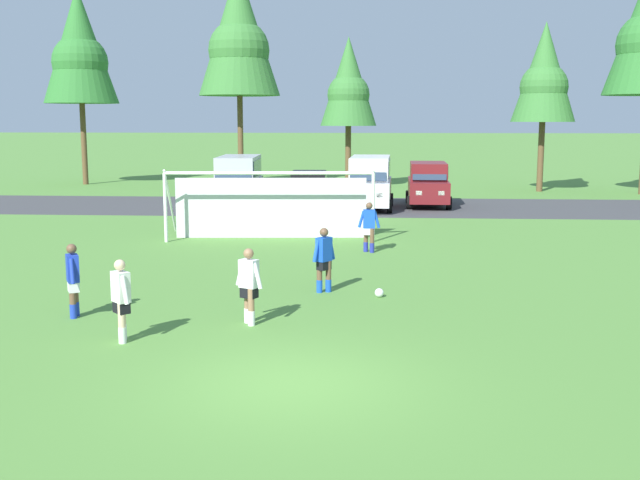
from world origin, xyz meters
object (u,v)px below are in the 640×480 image
at_px(player_midfield_center, 249,286).
at_px(parked_car_slot_center, 428,184).
at_px(player_defender_far, 121,301).
at_px(parked_car_slot_far_left, 239,181).
at_px(player_striker_near, 324,260).
at_px(soccer_ball, 379,293).
at_px(parked_car_slot_center_left, 370,181).
at_px(player_winger_right, 369,227).
at_px(parked_car_slot_left, 309,188).
at_px(player_winger_left, 73,281).
at_px(soccer_goal, 271,203).

relative_size(player_midfield_center, parked_car_slot_center, 0.35).
xyz_separation_m(player_midfield_center, parked_car_slot_center, (5.35, 22.64, 0.29)).
height_order(player_defender_far, parked_car_slot_far_left, parked_car_slot_far_left).
bearing_deg(parked_car_slot_center, player_striker_near, -101.47).
bearing_deg(soccer_ball, parked_car_slot_center_left, 90.97).
bearing_deg(player_winger_right, parked_car_slot_left, 103.08).
bearing_deg(player_striker_near, player_defender_far, -128.74).
xyz_separation_m(player_striker_near, player_winger_left, (-5.33, -2.82, 0.00)).
bearing_deg(parked_car_slot_center, player_winger_right, -101.90).
bearing_deg(parked_car_slot_left, player_winger_right, -76.92).
bearing_deg(soccer_ball, player_midfield_center, -136.09).
height_order(player_defender_far, parked_car_slot_center_left, parked_car_slot_center_left).
relative_size(player_midfield_center, player_winger_right, 1.00).
distance_m(player_defender_far, player_winger_left, 2.42).
xyz_separation_m(player_striker_near, player_midfield_center, (-1.39, -3.13, 0.00)).
bearing_deg(player_midfield_center, player_striker_near, 66.06).
bearing_deg(parked_car_slot_far_left, player_striker_near, -73.56).
height_order(parked_car_slot_far_left, parked_car_slot_center, parked_car_slot_far_left).
bearing_deg(player_midfield_center, parked_car_slot_left, 91.51).
height_order(parked_car_slot_far_left, parked_car_slot_center_left, same).
bearing_deg(player_defender_far, parked_car_slot_center, 72.42).
bearing_deg(parked_car_slot_center_left, player_striker_near, -93.44).
relative_size(player_striker_near, player_midfield_center, 1.00).
distance_m(parked_car_slot_left, parked_car_slot_center, 5.95).
bearing_deg(parked_car_slot_center_left, soccer_goal, -110.70).
distance_m(player_midfield_center, player_winger_left, 3.96).
bearing_deg(parked_car_slot_left, player_winger_left, -98.67).
bearing_deg(soccer_ball, parked_car_slot_left, 99.74).
height_order(soccer_ball, parked_car_slot_left, parked_car_slot_left).
height_order(soccer_goal, parked_car_slot_far_left, soccer_goal).
height_order(soccer_ball, player_winger_left, player_winger_left).
bearing_deg(player_winger_left, player_striker_near, 27.87).
bearing_deg(player_striker_near, parked_car_slot_center, 78.53).
bearing_deg(player_striker_near, parked_car_slot_far_left, 106.44).
bearing_deg(player_striker_near, soccer_goal, 106.19).
height_order(player_defender_far, parked_car_slot_center, parked_car_slot_center).
relative_size(soccer_goal, parked_car_slot_far_left, 1.54).
bearing_deg(player_defender_far, player_winger_right, 65.57).
relative_size(player_striker_near, player_winger_left, 1.00).
height_order(player_striker_near, player_winger_right, same).
bearing_deg(player_defender_far, soccer_ball, 39.16).
distance_m(player_winger_left, player_winger_right, 10.86).
bearing_deg(parked_car_slot_center, soccer_ball, -97.33).
relative_size(soccer_ball, player_midfield_center, 0.13).
distance_m(player_striker_near, parked_car_slot_center_left, 18.01).
height_order(soccer_ball, player_midfield_center, player_midfield_center).
bearing_deg(player_midfield_center, parked_car_slot_center_left, 83.33).
relative_size(soccer_ball, parked_car_slot_center, 0.05).
bearing_deg(parked_car_slot_left, soccer_goal, -92.71).
xyz_separation_m(player_striker_near, parked_car_slot_far_left, (-5.29, 17.93, 0.52)).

